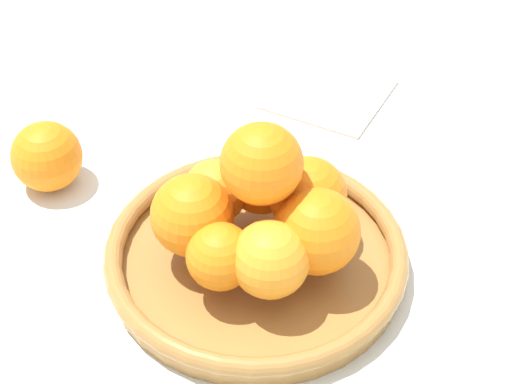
{
  "coord_description": "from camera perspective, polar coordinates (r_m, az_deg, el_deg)",
  "views": [
    {
      "loc": [
        -0.41,
        -0.43,
        0.63
      ],
      "look_at": [
        0.0,
        0.0,
        0.1
      ],
      "focal_mm": 60.0,
      "sensor_mm": 36.0,
      "label": 1
    }
  ],
  "objects": [
    {
      "name": "ground_plane",
      "position": [
        0.87,
        0.0,
        -5.06
      ],
      "size": [
        4.0,
        4.0,
        0.0
      ],
      "primitive_type": "plane",
      "color": "silver"
    },
    {
      "name": "orange_pile",
      "position": [
        0.81,
        0.3,
        -1.2
      ],
      "size": [
        0.19,
        0.19,
        0.14
      ],
      "color": "orange",
      "rests_on": "fruit_bowl"
    },
    {
      "name": "fruit_bowl",
      "position": [
        0.86,
        0.0,
        -4.29
      ],
      "size": [
        0.3,
        0.3,
        0.03
      ],
      "color": "#A57238",
      "rests_on": "ground_plane"
    },
    {
      "name": "stray_orange",
      "position": [
        0.97,
        -13.78,
        2.33
      ],
      "size": [
        0.08,
        0.08,
        0.08
      ],
      "primitive_type": "sphere",
      "color": "orange",
      "rests_on": "ground_plane"
    },
    {
      "name": "napkin_folded",
      "position": [
        1.1,
        4.87,
        6.6
      ],
      "size": [
        0.17,
        0.17,
        0.01
      ],
      "primitive_type": "cube",
      "rotation": [
        0.0,
        0.0,
        0.32
      ],
      "color": "beige",
      "rests_on": "ground_plane"
    }
  ]
}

